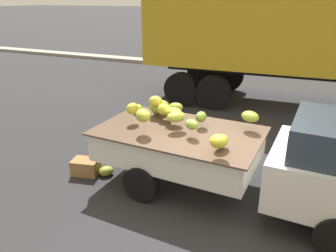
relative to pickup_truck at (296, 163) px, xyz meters
name	(u,v)px	position (x,y,z in m)	size (l,w,h in m)	color
ground	(221,202)	(-1.10, -0.24, -0.89)	(220.00, 220.00, 0.00)	#28282B
curb_strip	(285,72)	(-1.10, 10.85, -0.81)	(80.00, 0.80, 0.16)	gray
pickup_truck	(296,163)	(0.00, 0.00, 0.00)	(5.27, 2.03, 1.70)	silver
fallen_banana_bunch_near_tailgate	(106,171)	(-3.45, -0.24, -0.80)	(0.30, 0.25, 0.18)	#96A52F
produce_crate	(86,167)	(-3.85, -0.36, -0.74)	(0.52, 0.36, 0.31)	olive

